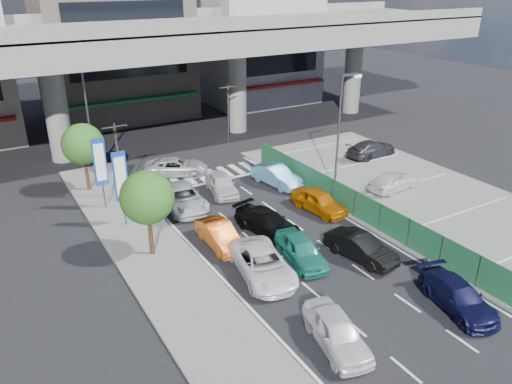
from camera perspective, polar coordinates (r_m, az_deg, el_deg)
ground at (r=27.16m, az=5.35°, el=-7.08°), size 120.00×120.00×0.00m
parking_lot at (r=35.27m, az=18.12°, el=-0.61°), size 12.00×28.00×0.06m
sidewalk_left at (r=27.47m, az=-11.74°, el=-6.98°), size 4.00×30.00×0.12m
fence_run at (r=30.46m, az=12.46°, el=-2.05°), size 0.16×22.00×1.80m
expressway at (r=43.35m, az=-12.05°, el=16.48°), size 64.00×14.00×10.75m
building_center at (r=53.92m, az=-15.97°, el=16.07°), size 14.00×10.90×15.00m
building_east at (r=59.41m, az=0.03°, el=16.11°), size 12.00×10.90×12.00m
traffic_light_left at (r=33.20m, az=-15.67°, el=5.44°), size 1.60×1.24×5.20m
traffic_light_right at (r=43.59m, az=-3.23°, el=10.52°), size 1.60×1.24×5.20m
street_lamp_right at (r=33.77m, az=9.70°, el=7.77°), size 1.65×0.22×8.00m
street_lamp_left at (r=38.59m, az=-18.49°, el=8.88°), size 1.65×0.22×8.00m
signboard_near at (r=29.59m, az=-15.19°, el=1.46°), size 0.80×0.14×4.70m
signboard_far at (r=32.24m, az=-17.39°, el=3.04°), size 0.80×0.14×4.70m
tree_near at (r=25.97m, az=-12.34°, el=-0.64°), size 2.80×2.80×4.80m
tree_far at (r=35.37m, az=-19.19°, el=5.16°), size 2.80×2.80×4.80m
van_white_back_left at (r=21.01m, az=9.20°, el=-15.44°), size 2.44×4.30×1.38m
minivan_navy_back at (r=24.48m, az=22.08°, el=-10.99°), size 2.66×4.58×1.25m
sedan_white_mid_left at (r=24.90m, az=0.75°, el=-8.20°), size 3.14×5.29×1.38m
taxi_teal_mid at (r=26.18m, az=5.19°, el=-6.58°), size 2.23×4.25×1.38m
hatch_black_mid_right at (r=26.88m, az=11.90°, el=-6.23°), size 2.11×4.25×1.34m
taxi_orange_left at (r=27.60m, az=-4.18°, el=-4.93°), size 1.44×3.99×1.31m
sedan_black_mid at (r=28.89m, az=1.33°, el=-3.49°), size 2.78×4.80×1.31m
taxi_orange_right at (r=31.66m, az=7.22°, el=-1.06°), size 2.15×4.23×1.38m
wagon_silver_front_left at (r=32.20m, az=-8.34°, el=-0.68°), size 2.71×5.14×1.38m
sedan_white_front_mid at (r=34.08m, az=-3.96°, el=0.93°), size 2.41×4.30×1.38m
kei_truck_front_right at (r=35.43m, az=2.34°, el=1.88°), size 2.17×4.38×1.38m
crossing_wagon_silver at (r=37.67m, az=-9.10°, el=2.88°), size 5.13×3.87×1.29m
parked_sedan_white at (r=35.71m, az=15.48°, el=1.25°), size 4.11×2.03×1.35m
parked_sedan_dgrey at (r=41.97m, az=13.07°, el=4.85°), size 4.71×2.25×1.32m
traffic_cone at (r=33.53m, az=8.27°, el=-0.21°), size 0.40×0.40×0.68m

